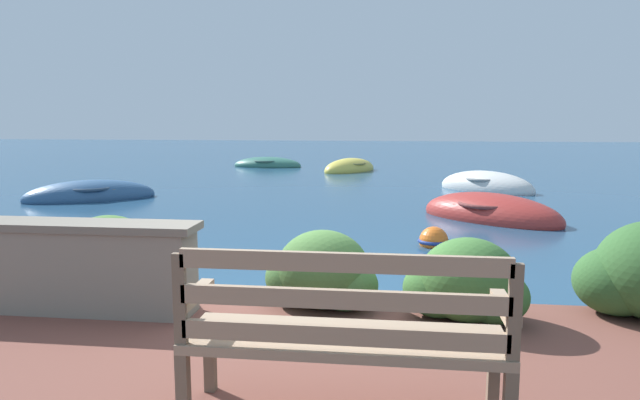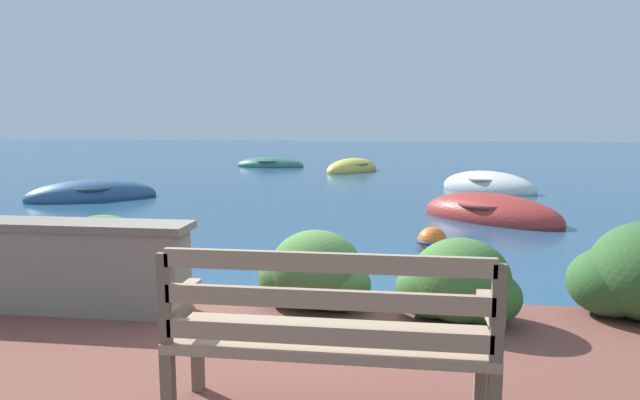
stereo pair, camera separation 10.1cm
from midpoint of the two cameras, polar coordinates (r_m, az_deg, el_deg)
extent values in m
plane|color=navy|center=(5.13, -1.69, -11.83)|extent=(80.00, 80.00, 0.00)
cube|color=brown|center=(3.40, -11.28, -15.08)|extent=(0.06, 0.06, 0.40)
cube|color=brown|center=(3.28, 16.61, -16.20)|extent=(0.06, 0.06, 0.40)
cube|color=brown|center=(3.05, -13.96, -18.07)|extent=(0.06, 0.06, 0.40)
cube|color=gray|center=(2.97, 2.00, -13.78)|extent=(1.62, 0.48, 0.05)
cube|color=gray|center=(2.74, 1.57, -13.37)|extent=(1.54, 0.04, 0.09)
cube|color=gray|center=(2.68, 1.58, -9.89)|extent=(1.54, 0.04, 0.09)
cube|color=gray|center=(2.63, 1.60, -6.26)|extent=(1.54, 0.04, 0.09)
cube|color=brown|center=(2.87, -14.29, -9.52)|extent=(0.06, 0.04, 0.45)
cube|color=brown|center=(2.72, 18.40, -10.68)|extent=(0.06, 0.04, 0.45)
cube|color=gray|center=(3.07, -12.79, -9.18)|extent=(0.07, 0.43, 0.05)
cube|color=gray|center=(2.93, 17.60, -10.20)|extent=(0.07, 0.43, 0.05)
cube|color=gray|center=(5.03, -24.01, -6.36)|extent=(2.06, 0.35, 0.67)
cube|color=#6C655B|center=(4.95, -24.26, -2.27)|extent=(2.17, 0.39, 0.06)
ellipsoid|color=#2D5628|center=(5.69, -28.50, -6.16)|extent=(0.57, 0.51, 0.45)
ellipsoid|color=#426B33|center=(5.25, -20.35, -5.30)|extent=(0.84, 0.76, 0.72)
ellipsoid|color=#426B33|center=(5.44, -22.15, -6.08)|extent=(0.63, 0.57, 0.51)
ellipsoid|color=#426B33|center=(5.15, -18.42, -6.91)|extent=(0.59, 0.53, 0.46)
ellipsoid|color=#426B33|center=(4.66, 0.21, -6.94)|extent=(0.75, 0.68, 0.64)
ellipsoid|color=#426B33|center=(4.77, -2.20, -7.76)|extent=(0.57, 0.51, 0.45)
ellipsoid|color=#426B33|center=(4.64, 2.48, -8.48)|extent=(0.53, 0.47, 0.41)
ellipsoid|color=#38662D|center=(4.50, 14.50, -7.75)|extent=(0.76, 0.68, 0.64)
ellipsoid|color=#38662D|center=(4.56, 11.75, -8.68)|extent=(0.57, 0.51, 0.45)
ellipsoid|color=#38662D|center=(4.52, 16.91, -9.26)|extent=(0.53, 0.48, 0.42)
ellipsoid|color=#2D5628|center=(5.06, 27.65, -7.26)|extent=(0.68, 0.61, 0.54)
ellipsoid|color=#9E2D28|center=(10.41, 16.95, -1.55)|extent=(2.77, 2.60, 0.81)
torus|color=brown|center=(10.38, 17.01, -0.34)|extent=(1.67, 1.67, 0.07)
cube|color=#846647|center=(10.59, 15.16, -0.27)|extent=(0.70, 0.79, 0.04)
cube|color=#846647|center=(10.22, 18.58, -0.71)|extent=(0.70, 0.79, 0.04)
ellipsoid|color=#2D517A|center=(13.41, -21.62, 0.32)|extent=(2.90, 2.43, 0.74)
torus|color=#2D4157|center=(13.39, -21.67, 1.19)|extent=(1.56, 1.56, 0.07)
cube|color=#846647|center=(13.42, -19.91, 1.16)|extent=(0.59, 0.81, 0.04)
cube|color=#846647|center=(13.37, -23.12, 0.97)|extent=(0.59, 0.81, 0.04)
ellipsoid|color=silver|center=(14.49, 16.64, 1.13)|extent=(2.57, 2.38, 0.85)
torus|color=gray|center=(14.47, 16.68, 2.05)|extent=(1.46, 1.46, 0.07)
cube|color=#846647|center=(14.67, 15.42, 2.06)|extent=(0.61, 0.70, 0.04)
cube|color=#846647|center=(14.31, 17.74, 1.82)|extent=(0.61, 0.70, 0.04)
ellipsoid|color=#DBC64C|center=(19.03, 3.39, 3.05)|extent=(2.15, 2.56, 0.77)
torus|color=olive|center=(19.01, 3.40, 3.68)|extent=(1.47, 1.47, 0.07)
cube|color=#846647|center=(19.30, 4.03, 3.66)|extent=(0.77, 0.55, 0.04)
cube|color=#846647|center=(18.78, 2.86, 3.54)|extent=(0.77, 0.55, 0.04)
ellipsoid|color=#336B5B|center=(20.90, -4.85, 3.47)|extent=(2.58, 1.33, 0.63)
torus|color=#304F46|center=(20.89, -4.86, 3.94)|extent=(1.23, 1.23, 0.07)
cube|color=#846647|center=(20.78, -3.87, 3.84)|extent=(0.19, 0.91, 0.04)
cube|color=#846647|center=(20.98, -5.68, 3.86)|extent=(0.19, 0.91, 0.04)
sphere|color=orange|center=(8.06, 11.49, -4.05)|extent=(0.40, 0.40, 0.40)
torus|color=navy|center=(8.06, 11.49, -4.05)|extent=(0.44, 0.44, 0.05)
camera|label=1|loc=(0.05, -89.72, 0.04)|focal=32.00mm
camera|label=2|loc=(0.05, 90.28, -0.04)|focal=32.00mm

